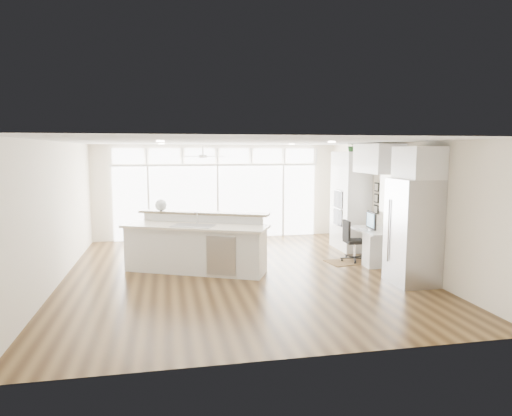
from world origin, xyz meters
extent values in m
cube|color=#3A2611|center=(0.00, 0.00, -0.01)|extent=(7.00, 8.00, 0.02)
cube|color=white|center=(0.00, 0.00, 2.70)|extent=(7.00, 8.00, 0.02)
cube|color=white|center=(0.00, 4.00, 1.35)|extent=(7.00, 0.04, 2.70)
cube|color=white|center=(0.00, -4.00, 1.35)|extent=(7.00, 0.04, 2.70)
cube|color=white|center=(-3.50, 0.00, 1.35)|extent=(0.04, 8.00, 2.70)
cube|color=white|center=(3.50, 0.00, 1.35)|extent=(0.04, 8.00, 2.70)
cube|color=white|center=(0.00, 3.94, 1.05)|extent=(5.80, 0.06, 2.08)
cube|color=white|center=(0.00, 3.94, 2.38)|extent=(5.90, 0.06, 0.40)
cube|color=white|center=(3.46, 0.30, 1.55)|extent=(0.04, 0.85, 0.85)
cube|color=silver|center=(-0.50, 2.80, 2.48)|extent=(1.16, 1.16, 0.32)
cube|color=#F3E1CF|center=(0.00, 0.20, 2.68)|extent=(3.40, 3.00, 0.02)
cube|color=silver|center=(3.17, 1.80, 1.25)|extent=(0.64, 1.20, 2.50)
cube|color=silver|center=(3.13, 0.30, 0.38)|extent=(0.72, 1.30, 0.76)
cube|color=silver|center=(3.17, 0.30, 2.35)|extent=(0.64, 1.30, 0.64)
cube|color=#AEAEB3|center=(3.11, -1.35, 1.00)|extent=(0.76, 0.90, 2.00)
cube|color=silver|center=(3.17, -1.35, 2.30)|extent=(0.64, 0.90, 0.60)
cube|color=black|center=(3.46, 0.92, 1.40)|extent=(0.06, 0.22, 0.80)
cube|color=silver|center=(-0.88, 0.32, 0.60)|extent=(3.23, 2.31, 1.20)
cube|color=#392512|center=(2.56, 0.45, 0.01)|extent=(0.98, 0.78, 0.01)
cube|color=black|center=(2.77, 0.54, 0.47)|extent=(0.50, 0.47, 0.94)
sphere|color=silver|center=(-1.57, 1.08, 1.33)|extent=(0.34, 0.34, 0.26)
cube|color=black|center=(3.05, 0.30, 0.97)|extent=(0.13, 0.52, 0.43)
cube|color=white|center=(2.88, 0.30, 0.77)|extent=(0.15, 0.31, 0.01)
imported|color=#255223|center=(3.17, 1.80, 2.62)|extent=(0.32, 0.35, 0.25)
camera|label=1|loc=(-1.45, -9.10, 2.52)|focal=32.00mm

